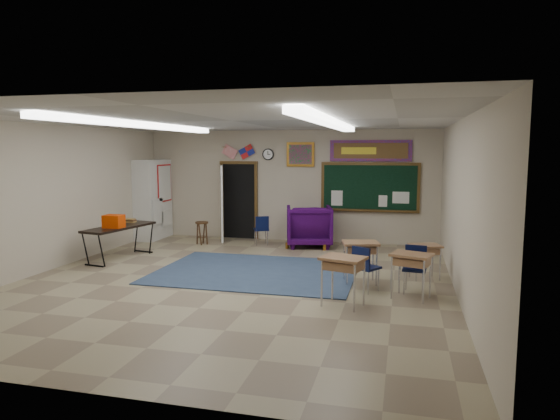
% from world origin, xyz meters
% --- Properties ---
extents(floor, '(9.00, 9.00, 0.00)m').
position_xyz_m(floor, '(0.00, 0.00, 0.00)').
color(floor, gray).
rests_on(floor, ground).
extents(back_wall, '(8.00, 0.04, 3.00)m').
position_xyz_m(back_wall, '(0.00, 4.50, 1.50)').
color(back_wall, '#B3A791').
rests_on(back_wall, floor).
extents(front_wall, '(8.00, 0.04, 3.00)m').
position_xyz_m(front_wall, '(0.00, -4.50, 1.50)').
color(front_wall, '#B3A791').
rests_on(front_wall, floor).
extents(left_wall, '(0.04, 9.00, 3.00)m').
position_xyz_m(left_wall, '(-4.00, 0.00, 1.50)').
color(left_wall, '#B3A791').
rests_on(left_wall, floor).
extents(right_wall, '(0.04, 9.00, 3.00)m').
position_xyz_m(right_wall, '(4.00, 0.00, 1.50)').
color(right_wall, '#B3A791').
rests_on(right_wall, floor).
extents(ceiling, '(8.00, 9.00, 0.04)m').
position_xyz_m(ceiling, '(0.00, 0.00, 3.00)').
color(ceiling, silver).
rests_on(ceiling, back_wall).
extents(area_rug, '(4.00, 3.00, 0.02)m').
position_xyz_m(area_rug, '(0.20, 0.80, 0.01)').
color(area_rug, '#30415B').
rests_on(area_rug, floor).
extents(fluorescent_strips, '(3.86, 6.00, 0.10)m').
position_xyz_m(fluorescent_strips, '(0.00, 0.00, 2.94)').
color(fluorescent_strips, white).
rests_on(fluorescent_strips, ceiling).
extents(doorway, '(1.10, 0.89, 2.16)m').
position_xyz_m(doorway, '(-1.50, 4.35, 1.06)').
color(doorway, black).
rests_on(doorway, back_wall).
extents(chalkboard, '(2.55, 0.14, 1.30)m').
position_xyz_m(chalkboard, '(2.20, 4.46, 1.46)').
color(chalkboard, '#523817').
rests_on(chalkboard, back_wall).
extents(bulletin_board, '(2.10, 0.05, 0.55)m').
position_xyz_m(bulletin_board, '(2.20, 4.47, 2.45)').
color(bulletin_board, red).
rests_on(bulletin_board, back_wall).
extents(framed_art_print, '(0.75, 0.05, 0.65)m').
position_xyz_m(framed_art_print, '(0.35, 4.47, 2.35)').
color(framed_art_print, '#95611C').
rests_on(framed_art_print, back_wall).
extents(wall_clock, '(0.32, 0.05, 0.32)m').
position_xyz_m(wall_clock, '(-0.55, 4.47, 2.35)').
color(wall_clock, black).
rests_on(wall_clock, back_wall).
extents(wall_flags, '(1.16, 0.06, 0.70)m').
position_xyz_m(wall_flags, '(-1.40, 4.44, 2.48)').
color(wall_flags, red).
rests_on(wall_flags, back_wall).
extents(storage_cabinet, '(0.59, 1.25, 2.20)m').
position_xyz_m(storage_cabinet, '(-3.71, 3.85, 1.10)').
color(storage_cabinet, silver).
rests_on(storage_cabinet, floor).
extents(wingback_armchair, '(1.37, 1.39, 1.05)m').
position_xyz_m(wingback_armchair, '(0.73, 3.77, 0.53)').
color(wingback_armchair, '#280538').
rests_on(wingback_armchair, floor).
extents(student_chair_reading, '(0.51, 0.51, 0.77)m').
position_xyz_m(student_chair_reading, '(-0.52, 3.66, 0.39)').
color(student_chair_reading, black).
rests_on(student_chair_reading, floor).
extents(student_chair_desk_a, '(0.56, 0.56, 0.81)m').
position_xyz_m(student_chair_desk_a, '(2.48, -0.06, 0.41)').
color(student_chair_desk_a, black).
rests_on(student_chair_desk_a, floor).
extents(student_chair_desk_b, '(0.45, 0.45, 0.82)m').
position_xyz_m(student_chair_desk_b, '(3.29, 0.02, 0.41)').
color(student_chair_desk_b, black).
rests_on(student_chair_desk_b, floor).
extents(student_desk_front_left, '(0.75, 0.62, 0.78)m').
position_xyz_m(student_desk_front_left, '(2.32, 0.46, 0.44)').
color(student_desk_front_left, brown).
rests_on(student_desk_front_left, floor).
extents(student_desk_front_right, '(0.67, 0.59, 0.67)m').
position_xyz_m(student_desk_front_right, '(3.50, 1.07, 0.37)').
color(student_desk_front_right, brown).
rests_on(student_desk_front_right, floor).
extents(student_desk_back_left, '(0.78, 0.67, 0.80)m').
position_xyz_m(student_desk_back_left, '(2.18, -0.99, 0.45)').
color(student_desk_back_left, brown).
rests_on(student_desk_back_left, floor).
extents(student_desk_back_right, '(0.76, 0.66, 0.76)m').
position_xyz_m(student_desk_back_right, '(3.23, -0.32, 0.43)').
color(student_desk_back_right, brown).
rests_on(student_desk_back_right, floor).
extents(folding_table, '(0.92, 1.91, 1.04)m').
position_xyz_m(folding_table, '(-3.16, 1.22, 0.41)').
color(folding_table, black).
rests_on(folding_table, floor).
extents(wooden_stool, '(0.34, 0.34, 0.60)m').
position_xyz_m(wooden_stool, '(-2.05, 3.33, 0.31)').
color(wooden_stool, '#432814').
rests_on(wooden_stool, floor).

